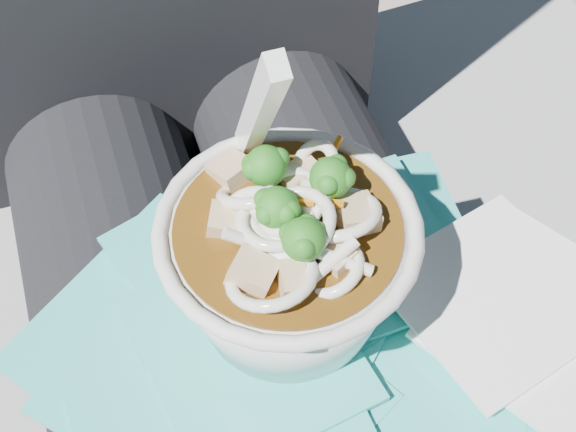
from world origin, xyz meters
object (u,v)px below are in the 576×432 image
object	(u,v)px
stone_ledge	(232,369)
lap	(269,367)
person_body	(230,242)
plastic_bag	(300,350)
udon_bowl	(288,255)

from	to	relation	value
stone_ledge	lap	bearing A→B (deg)	-90.00
lap	person_body	size ratio (longest dim) A/B	0.49
stone_ledge	plastic_bag	size ratio (longest dim) A/B	2.85
lap	person_body	world-z (taller)	person_body
stone_ledge	plastic_bag	bearing A→B (deg)	-86.78
person_body	udon_bowl	xyz separation A→B (m)	(0.01, -0.10, 0.12)
stone_ledge	person_body	bearing A→B (deg)	-90.00
udon_bowl	plastic_bag	bearing A→B (deg)	-92.92
lap	udon_bowl	xyz separation A→B (m)	(0.01, -0.01, 0.15)
lap	udon_bowl	size ratio (longest dim) A/B	2.45
lap	plastic_bag	world-z (taller)	plastic_bag
person_body	stone_ledge	bearing A→B (deg)	90.00
stone_ledge	lap	size ratio (longest dim) A/B	2.08
stone_ledge	udon_bowl	size ratio (longest dim) A/B	5.11
stone_ledge	udon_bowl	bearing A→B (deg)	-85.73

